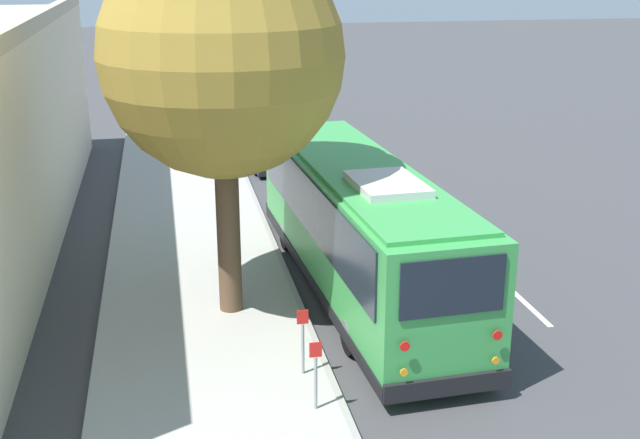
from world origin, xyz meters
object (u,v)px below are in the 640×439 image
parked_sedan_blue (272,151)px  street_tree (221,38)px  parked_sedan_navy (252,115)px  sign_post_far (303,341)px  parked_sedan_maroon (235,95)px  sign_post_near (316,375)px  shuttle_bus (359,221)px

parked_sedan_blue → street_tree: bearing=166.2°
parked_sedan_navy → sign_post_far: bearing=174.8°
parked_sedan_blue → parked_sedan_maroon: size_ratio=0.95×
parked_sedan_maroon → sign_post_near: bearing=177.0°
parked_sedan_maroon → sign_post_near: 31.25m
shuttle_bus → sign_post_near: size_ratio=8.80×
parked_sedan_navy → sign_post_near: size_ratio=3.63×
parked_sedan_navy → sign_post_near: sign_post_near is taller
parked_sedan_maroon → shuttle_bus: bearing=-179.0°
parked_sedan_blue → sign_post_near: (-17.79, 1.74, 0.23)m
parked_sedan_navy → sign_post_near: 25.22m
parked_sedan_navy → street_tree: 21.43m
shuttle_bus → sign_post_near: shuttle_bus is taller
street_tree → sign_post_far: street_tree is taller
parked_sedan_blue → parked_sedan_navy: (7.36, -0.10, 0.02)m
shuttle_bus → parked_sedan_navy: size_ratio=2.42×
parked_sedan_blue → sign_post_near: bearing=172.7°
shuttle_bus → sign_post_far: 4.63m
parked_sedan_navy → parked_sedan_maroon: 6.06m
sign_post_near → sign_post_far: (1.28, 0.00, 0.01)m
parked_sedan_maroon → sign_post_far: sign_post_far is taller
parked_sedan_maroon → parked_sedan_navy: bearing=-177.7°
street_tree → sign_post_near: size_ratio=6.93×
parked_sedan_blue → sign_post_near: sign_post_near is taller
parked_sedan_navy → sign_post_far: size_ratio=3.55×
parked_sedan_blue → sign_post_far: sign_post_far is taller
sign_post_far → sign_post_near: bearing=180.0°
shuttle_bus → parked_sedan_maroon: bearing=-1.8°
parked_sedan_navy → shuttle_bus: bearing=179.9°
shuttle_bus → parked_sedan_maroon: size_ratio=2.47×
shuttle_bus → parked_sedan_navy: shuttle_bus is taller
sign_post_near → parked_sedan_navy: bearing=-4.2°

